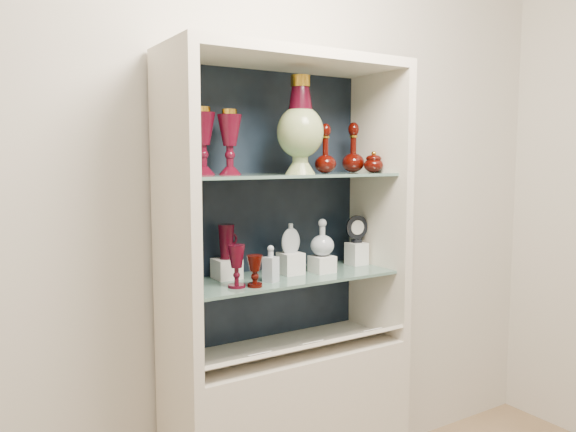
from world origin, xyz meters
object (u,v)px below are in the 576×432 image
cobalt_goblet (193,265)px  lidded_bowl (374,162)px  enamel_urn (300,125)px  ruby_goblet_small (255,271)px  pedestal_lamp_left (203,141)px  ruby_goblet_tall (236,266)px  ruby_decanter_b (353,146)px  ruby_decanter_a (325,145)px  clear_round_decanter (322,238)px  flat_flask (291,238)px  ruby_pitcher (226,242)px  clear_square_bottle (271,264)px  cameo_medallion (357,229)px  pedestal_lamp_right (230,142)px

cobalt_goblet → lidded_bowl: bearing=-4.1°
enamel_urn → ruby_goblet_small: 0.61m
enamel_urn → cobalt_goblet: 0.69m
pedestal_lamp_left → enamel_urn: 0.39m
cobalt_goblet → ruby_goblet_tall: size_ratio=1.06×
lidded_bowl → ruby_decanter_b: bearing=116.6°
cobalt_goblet → ruby_decanter_a: bearing=-2.0°
clear_round_decanter → ruby_goblet_small: bearing=-166.9°
pedestal_lamp_left → flat_flask: (0.37, -0.04, -0.39)m
ruby_decanter_b → ruby_pitcher: (-0.60, 0.05, -0.39)m
ruby_decanter_a → ruby_goblet_tall: size_ratio=1.44×
clear_square_bottle → cameo_medallion: cameo_medallion is taller
ruby_decanter_b → clear_square_bottle: 0.68m
lidded_bowl → clear_square_bottle: lidded_bowl is taller
lidded_bowl → ruby_goblet_tall: bearing=-178.1°
ruby_decanter_a → flat_flask: (-0.15, 0.04, -0.38)m
flat_flask → ruby_decanter_a: bearing=-16.4°
pedestal_lamp_right → flat_flask: size_ratio=1.96×
cobalt_goblet → cameo_medallion: cameo_medallion is taller
clear_square_bottle → ruby_pitcher: bearing=129.7°
ruby_decanter_a → ruby_goblet_small: (-0.39, -0.09, -0.48)m
lidded_bowl → pedestal_lamp_right: bearing=172.7°
ruby_goblet_tall → pedestal_lamp_left: bearing=114.8°
ruby_decanter_a → lidded_bowl: bearing=-9.4°
ruby_goblet_tall → flat_flask: 0.33m
ruby_decanter_a → clear_square_bottle: size_ratio=1.60×
clear_square_bottle → enamel_urn: bearing=7.7°
clear_square_bottle → cameo_medallion: size_ratio=1.12×
enamel_urn → ruby_decanter_b: bearing=12.6°
enamel_urn → flat_flask: 0.46m
ruby_pitcher → clear_square_bottle: size_ratio=0.97×
ruby_pitcher → ruby_goblet_tall: bearing=-117.6°
ruby_decanter_b → clear_square_bottle: size_ratio=1.61×
enamel_urn → ruby_decanter_a: (0.14, 0.02, -0.08)m
enamel_urn → ruby_decanter_a: 0.16m
enamel_urn → ruby_decanter_a: enamel_urn is taller
ruby_decanter_a → lidded_bowl: (0.23, -0.04, -0.07)m
cobalt_goblet → clear_round_decanter: 0.58m
lidded_bowl → cobalt_goblet: bearing=175.9°
cobalt_goblet → clear_square_bottle: 0.30m
lidded_bowl → cobalt_goblet: size_ratio=0.56×
pedestal_lamp_left → ruby_decanter_b: 0.71m
enamel_urn → pedestal_lamp_left: bearing=164.2°
ruby_goblet_tall → pedestal_lamp_right: bearing=74.2°
pedestal_lamp_left → enamel_urn: size_ratio=0.66×
pedestal_lamp_left → clear_round_decanter: 0.65m
ruby_goblet_tall → cobalt_goblet: bearing=149.6°
pedestal_lamp_right → ruby_goblet_small: size_ratio=2.08×
enamel_urn → cobalt_goblet: size_ratio=2.28×
ruby_goblet_tall → ruby_decanter_a: bearing=7.7°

